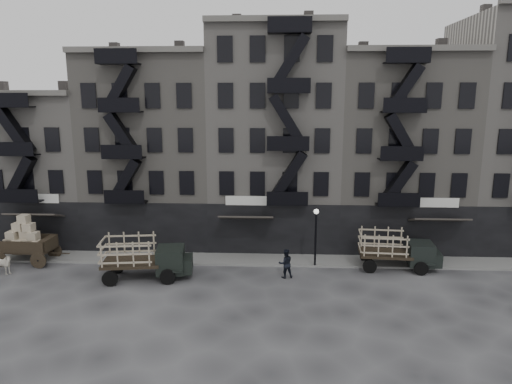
{
  "coord_description": "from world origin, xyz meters",
  "views": [
    {
      "loc": [
        0.24,
        -28.3,
        11.95
      ],
      "look_at": [
        -1.27,
        4.0,
        5.15
      ],
      "focal_mm": 32.0,
      "sensor_mm": 36.0,
      "label": 1
    }
  ],
  "objects_px": {
    "stake_truck_west": "(144,255)",
    "stake_truck_east": "(397,247)",
    "pedestrian_mid": "(286,263)",
    "wagon": "(24,236)",
    "horse": "(0,265)"
  },
  "relations": [
    {
      "from": "horse",
      "to": "stake_truck_east",
      "type": "xyz_separation_m",
      "value": [
        27.18,
        2.47,
        0.85
      ]
    },
    {
      "from": "horse",
      "to": "wagon",
      "type": "distance_m",
      "value": 2.81
    },
    {
      "from": "stake_truck_west",
      "to": "stake_truck_east",
      "type": "xyz_separation_m",
      "value": [
        17.2,
        2.57,
        -0.1
      ]
    },
    {
      "from": "wagon",
      "to": "pedestrian_mid",
      "type": "distance_m",
      "value": 19.12
    },
    {
      "from": "horse",
      "to": "wagon",
      "type": "height_order",
      "value": "wagon"
    },
    {
      "from": "stake_truck_west",
      "to": "horse",
      "type": "bearing_deg",
      "value": 172.2
    },
    {
      "from": "horse",
      "to": "stake_truck_east",
      "type": "relative_size",
      "value": 0.31
    },
    {
      "from": "pedestrian_mid",
      "to": "stake_truck_east",
      "type": "bearing_deg",
      "value": -179.53
    },
    {
      "from": "horse",
      "to": "pedestrian_mid",
      "type": "relative_size",
      "value": 0.86
    },
    {
      "from": "stake_truck_east",
      "to": "pedestrian_mid",
      "type": "bearing_deg",
      "value": -161.47
    },
    {
      "from": "wagon",
      "to": "stake_truck_east",
      "type": "bearing_deg",
      "value": 3.13
    },
    {
      "from": "stake_truck_east",
      "to": "pedestrian_mid",
      "type": "distance_m",
      "value": 8.07
    },
    {
      "from": "wagon",
      "to": "stake_truck_west",
      "type": "relative_size",
      "value": 0.7
    },
    {
      "from": "wagon",
      "to": "stake_truck_east",
      "type": "distance_m",
      "value": 26.8
    },
    {
      "from": "stake_truck_west",
      "to": "stake_truck_east",
      "type": "relative_size",
      "value": 1.08
    }
  ]
}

